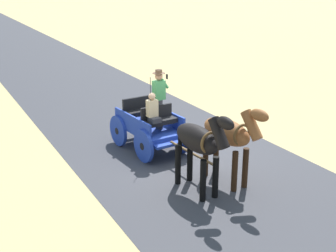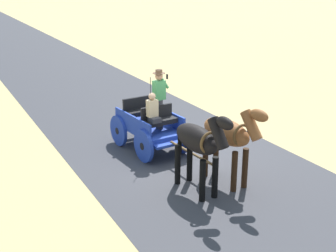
# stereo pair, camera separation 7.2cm
# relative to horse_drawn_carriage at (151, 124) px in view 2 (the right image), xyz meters

# --- Properties ---
(ground_plane) EXTENTS (200.00, 200.00, 0.00)m
(ground_plane) POSITION_rel_horse_drawn_carriage_xyz_m (-0.53, 0.84, -0.82)
(ground_plane) COLOR tan
(road_surface) EXTENTS (6.16, 160.00, 0.01)m
(road_surface) POSITION_rel_horse_drawn_carriage_xyz_m (-0.53, 0.84, -0.81)
(road_surface) COLOR #38383D
(road_surface) RESTS_ON ground
(horse_drawn_carriage) EXTENTS (1.61, 4.52, 2.50)m
(horse_drawn_carriage) POSITION_rel_horse_drawn_carriage_xyz_m (0.00, 0.00, 0.00)
(horse_drawn_carriage) COLOR #1E3899
(horse_drawn_carriage) RESTS_ON ground
(horse_near_side) EXTENTS (0.76, 2.15, 2.21)m
(horse_near_side) POSITION_rel_horse_drawn_carriage_xyz_m (-0.71, 2.98, 0.51)
(horse_near_side) COLOR brown
(horse_near_side) RESTS_ON ground
(horse_off_side) EXTENTS (0.64, 2.13, 2.21)m
(horse_off_side) POSITION_rel_horse_drawn_carriage_xyz_m (0.21, 3.06, 0.51)
(horse_off_side) COLOR black
(horse_off_side) RESTS_ON ground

